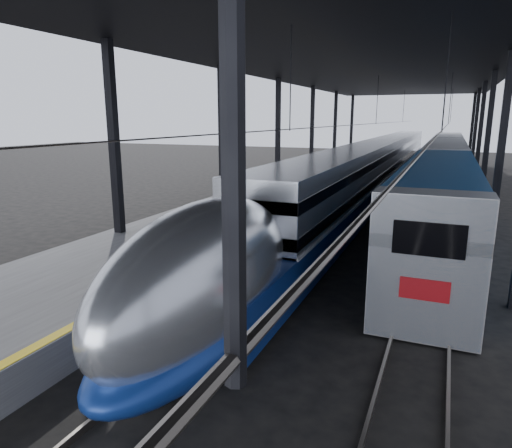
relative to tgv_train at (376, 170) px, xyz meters
The scene contains 7 objects.
ground 26.37m from the tgv_train, 94.36° to the right, with size 160.00×160.00×0.00m, color black.
platform 8.43m from the tgv_train, 131.45° to the right, with size 6.00×80.00×1.00m, color #4C4C4F.
yellow_strip 6.85m from the tgv_train, 113.44° to the right, with size 0.30×80.00×0.01m, color gold.
rails 6.96m from the tgv_train, 68.13° to the right, with size 6.52×80.00×0.16m.
canopy 9.52m from the tgv_train, 90.91° to the right, with size 18.00×75.00×9.47m.
tgv_train is the anchor object (origin of this frame).
second_train 5.49m from the tgv_train, 24.47° to the left, with size 2.93×56.05×4.04m.
Camera 1 is at (7.30, -10.62, 5.88)m, focal length 32.00 mm.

